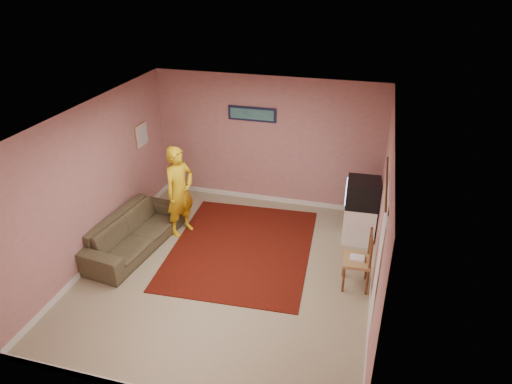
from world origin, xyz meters
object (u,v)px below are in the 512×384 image
(tv_cabinet, at_px, (360,223))
(person, at_px, (180,191))
(crt_tv, at_px, (363,193))
(chair_a, at_px, (361,201))
(chair_b, at_px, (358,254))
(sofa, at_px, (134,232))

(tv_cabinet, bearing_deg, person, -169.71)
(crt_tv, distance_m, chair_a, 0.65)
(chair_b, bearing_deg, person, -107.81)
(sofa, bearing_deg, chair_b, -83.86)
(chair_a, xyz_separation_m, sofa, (-3.73, -1.77, -0.22))
(person, bearing_deg, crt_tv, -55.06)
(tv_cabinet, relative_size, crt_tv, 1.19)
(chair_a, bearing_deg, crt_tv, -82.84)
(chair_a, relative_size, sofa, 0.22)
(sofa, xyz_separation_m, person, (0.60, 0.70, 0.53))
(tv_cabinet, height_order, chair_b, chair_b)
(tv_cabinet, distance_m, sofa, 3.96)
(chair_b, relative_size, person, 0.31)
(chair_b, height_order, sofa, chair_b)
(tv_cabinet, relative_size, sofa, 0.33)
(chair_a, bearing_deg, person, -155.99)
(crt_tv, relative_size, person, 0.35)
(crt_tv, bearing_deg, chair_a, 90.17)
(tv_cabinet, height_order, crt_tv, crt_tv)
(tv_cabinet, xyz_separation_m, person, (-3.15, -0.57, 0.49))
(crt_tv, relative_size, sofa, 0.28)
(crt_tv, distance_m, person, 3.20)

